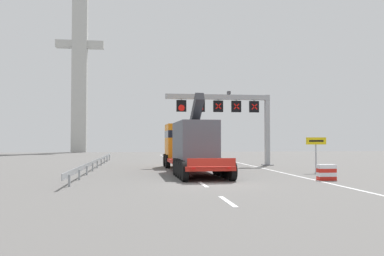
{
  "coord_description": "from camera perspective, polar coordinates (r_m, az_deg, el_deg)",
  "views": [
    {
      "loc": [
        -3.74,
        -20.24,
        2.28
      ],
      "look_at": [
        0.27,
        9.53,
        3.23
      ],
      "focal_mm": 36.37,
      "sensor_mm": 36.0,
      "label": 1
    }
  ],
  "objects": [
    {
      "name": "overhead_lane_gantry",
      "position": [
        35.37,
        5.81,
        2.79
      ],
      "size": [
        9.79,
        0.9,
        6.72
      ],
      "color": "#9EA0A5",
      "rests_on": "ground"
    },
    {
      "name": "edge_line_right",
      "position": [
        33.82,
        9.48,
        -5.65
      ],
      "size": [
        0.2,
        63.0,
        0.01
      ],
      "primitive_type": "cube",
      "color": "silver",
      "rests_on": "ground"
    },
    {
      "name": "lane_markings",
      "position": [
        37.1,
        -2.63,
        -5.33
      ],
      "size": [
        0.2,
        47.9,
        0.01
      ],
      "color": "silver",
      "rests_on": "ground"
    },
    {
      "name": "ground",
      "position": [
        20.71,
        2.81,
        -8.14
      ],
      "size": [
        112.0,
        112.0,
        0.0
      ],
      "primitive_type": "plane",
      "color": "slate"
    },
    {
      "name": "guardrail_left",
      "position": [
        32.85,
        -13.8,
        -4.77
      ],
      "size": [
        0.13,
        28.76,
        0.76
      ],
      "color": "#999EA3",
      "rests_on": "ground"
    },
    {
      "name": "exit_sign_yellow",
      "position": [
        28.96,
        17.73,
        -2.5
      ],
      "size": [
        1.48,
        0.15,
        2.49
      ],
      "color": "#9EA0A5",
      "rests_on": "ground"
    },
    {
      "name": "bridge_pylon_distant",
      "position": [
        78.81,
        -16.13,
        9.11
      ],
      "size": [
        9.0,
        2.0,
        33.45
      ],
      "color": "#B7B7B2",
      "rests_on": "ground"
    },
    {
      "name": "crash_barrier_striped",
      "position": [
        23.57,
        19.11,
        -6.18
      ],
      "size": [
        1.01,
        0.52,
        0.9
      ],
      "color": "red",
      "rests_on": "ground"
    },
    {
      "name": "heavy_haul_truck_red",
      "position": [
        28.97,
        -0.46,
        -2.4
      ],
      "size": [
        3.29,
        14.11,
        5.3
      ],
      "color": "red",
      "rests_on": "ground"
    }
  ]
}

